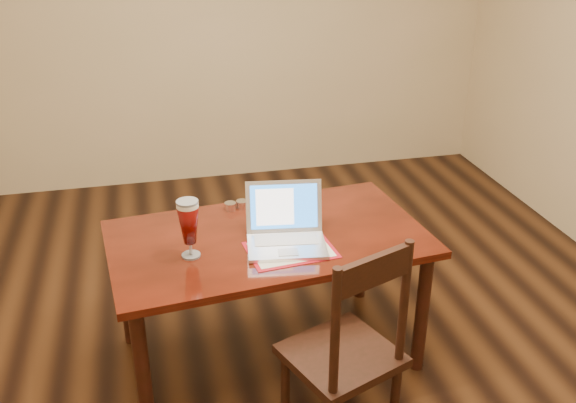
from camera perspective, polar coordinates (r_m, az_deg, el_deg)
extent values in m
plane|color=black|center=(3.43, -0.18, -13.85)|extent=(5.00, 5.00, 0.00)
cube|color=tan|center=(5.18, -6.68, 16.18)|extent=(4.50, 0.01, 2.70)
cube|color=#52150A|center=(3.09, -1.78, -3.36)|extent=(1.58, 0.99, 0.04)
cylinder|color=black|center=(2.90, -12.78, -14.65)|extent=(0.07, 0.07, 0.67)
cylinder|color=black|center=(3.25, 11.82, -9.65)|extent=(0.07, 0.07, 0.67)
cylinder|color=black|center=(3.46, -14.28, -7.50)|extent=(0.07, 0.07, 0.67)
cylinder|color=black|center=(3.76, 6.58, -4.01)|extent=(0.07, 0.07, 0.67)
cube|color=maroon|center=(2.95, 0.25, -4.33)|extent=(0.42, 0.32, 0.00)
cube|color=beige|center=(2.95, 0.25, -4.30)|extent=(0.38, 0.28, 0.00)
cube|color=silver|center=(2.96, -0.10, -4.01)|extent=(0.39, 0.30, 0.02)
cube|color=silver|center=(3.00, -0.19, -3.39)|extent=(0.31, 0.15, 0.00)
cube|color=#B0B0B5|center=(2.89, 0.02, -4.53)|extent=(0.10, 0.08, 0.00)
cube|color=silver|center=(3.04, -0.37, -0.44)|extent=(0.37, 0.12, 0.24)
cube|color=blue|center=(3.03, -0.36, -0.46)|extent=(0.32, 0.10, 0.20)
cube|color=white|center=(3.03, -1.17, -0.49)|extent=(0.18, 0.07, 0.17)
cylinder|color=silver|center=(2.94, -8.61, -4.74)|extent=(0.09, 0.09, 0.01)
cylinder|color=silver|center=(2.92, -8.65, -4.14)|extent=(0.01, 0.01, 0.06)
cylinder|color=silver|center=(2.82, -8.93, -0.31)|extent=(0.10, 0.10, 0.02)
cylinder|color=silver|center=(2.81, -8.95, -0.04)|extent=(0.10, 0.10, 0.01)
cylinder|color=silver|center=(3.33, -5.15, -0.42)|extent=(0.06, 0.06, 0.04)
cylinder|color=silver|center=(3.35, -4.11, -0.24)|extent=(0.06, 0.06, 0.04)
cube|color=black|center=(2.76, 4.75, -13.50)|extent=(0.54, 0.53, 0.04)
cylinder|color=black|center=(2.93, -0.24, -16.57)|extent=(0.04, 0.04, 0.42)
cylinder|color=black|center=(3.09, 5.22, -14.08)|extent=(0.04, 0.04, 0.42)
cylinder|color=black|center=(2.40, 4.21, -11.52)|extent=(0.04, 0.04, 0.55)
cylinder|color=black|center=(2.59, 10.28, -8.77)|extent=(0.04, 0.04, 0.55)
cube|color=black|center=(2.38, 7.65, -6.12)|extent=(0.33, 0.15, 0.12)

